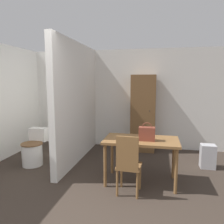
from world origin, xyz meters
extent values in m
cube|color=white|center=(0.00, 3.52, 1.25)|extent=(5.48, 0.12, 2.50)
cube|color=white|center=(-0.65, 2.29, 1.25)|extent=(0.12, 2.35, 2.50)
cube|color=brown|center=(0.78, 1.45, 0.73)|extent=(1.23, 0.67, 0.04)
cylinder|color=brown|center=(0.23, 1.17, 0.36)|extent=(0.05, 0.05, 0.71)
cylinder|color=brown|center=(1.33, 1.17, 0.36)|extent=(0.05, 0.05, 0.71)
cylinder|color=brown|center=(0.23, 1.72, 0.36)|extent=(0.05, 0.05, 0.71)
cylinder|color=brown|center=(1.33, 1.72, 0.36)|extent=(0.05, 0.05, 0.71)
cube|color=brown|center=(0.63, 1.06, 0.43)|extent=(0.38, 0.38, 0.04)
cube|color=brown|center=(0.62, 0.89, 0.69)|extent=(0.33, 0.05, 0.49)
cylinder|color=brown|center=(0.49, 1.21, 0.20)|extent=(0.04, 0.04, 0.41)
cylinder|color=brown|center=(0.79, 1.20, 0.20)|extent=(0.04, 0.04, 0.41)
cylinder|color=brown|center=(0.47, 0.91, 0.20)|extent=(0.04, 0.04, 0.41)
cylinder|color=brown|center=(0.77, 0.90, 0.20)|extent=(0.04, 0.04, 0.41)
cylinder|color=white|center=(-1.45, 1.76, 0.22)|extent=(0.41, 0.41, 0.44)
cylinder|color=brown|center=(-1.45, 1.76, 0.45)|extent=(0.43, 0.43, 0.02)
cube|color=white|center=(-1.45, 2.04, 0.58)|extent=(0.36, 0.18, 0.28)
cube|color=brown|center=(0.87, 1.38, 0.86)|extent=(0.26, 0.13, 0.22)
torus|color=brown|center=(0.87, 1.38, 0.97)|extent=(0.15, 0.01, 0.15)
cube|color=brown|center=(0.69, 3.22, 0.93)|extent=(0.58, 0.45, 1.86)
sphere|color=black|center=(0.86, 2.99, 1.02)|extent=(0.02, 0.02, 0.02)
cube|color=#BCBCC1|center=(2.03, 2.34, 0.24)|extent=(0.28, 0.23, 0.47)
camera|label=1|loc=(1.02, -2.10, 1.71)|focal=35.00mm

